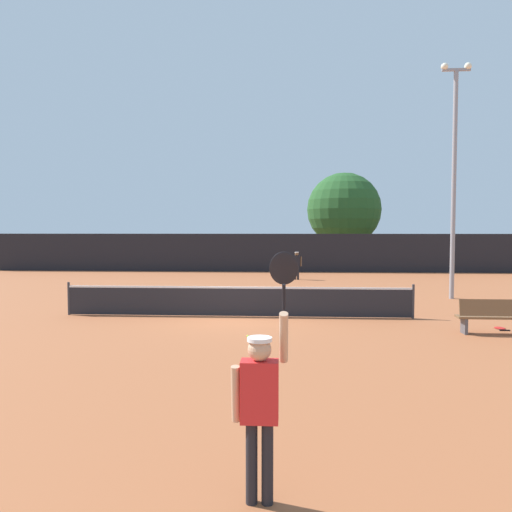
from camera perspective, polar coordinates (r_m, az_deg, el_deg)
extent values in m
plane|color=#9E5633|center=(15.94, -2.15, -6.97)|extent=(120.00, 120.00, 0.00)
cube|color=#232328|center=(15.86, -2.16, -5.28)|extent=(11.03, 0.03, 0.91)
cube|color=white|center=(15.80, -2.16, -3.65)|extent=(11.03, 0.04, 0.06)
cylinder|color=#333338|center=(17.28, -20.73, -4.59)|extent=(0.08, 0.08, 1.07)
cylinder|color=#333338|center=(16.27, 17.63, -5.00)|extent=(0.08, 0.08, 1.07)
cube|color=black|center=(32.55, 0.74, 0.38)|extent=(37.38, 0.12, 2.50)
cube|color=red|center=(5.14, 0.41, -15.29)|extent=(0.38, 0.22, 0.62)
sphere|color=tan|center=(5.03, 0.41, -10.68)|extent=(0.24, 0.24, 0.24)
cylinder|color=white|center=(5.00, 0.41, -9.55)|extent=(0.25, 0.25, 0.04)
cylinder|color=black|center=(5.42, -0.51, -22.66)|extent=(0.12, 0.12, 0.84)
cylinder|color=black|center=(5.42, 1.32, -22.70)|extent=(0.12, 0.12, 0.84)
cylinder|color=tan|center=(5.17, -2.35, -15.56)|extent=(0.09, 0.18, 0.59)
cylinder|color=tan|center=(5.08, 3.20, -9.36)|extent=(0.09, 0.33, 0.57)
cylinder|color=black|center=(5.07, 3.22, -4.75)|extent=(0.04, 0.11, 0.28)
ellipsoid|color=black|center=(5.10, 3.23, -1.43)|extent=(0.30, 0.13, 0.36)
cube|color=black|center=(27.54, 4.70, -0.56)|extent=(0.38, 0.22, 0.56)
sphere|color=brown|center=(27.51, 4.70, 0.24)|extent=(0.21, 0.21, 0.21)
cylinder|color=white|center=(27.51, 4.70, 0.43)|extent=(0.23, 0.23, 0.04)
cylinder|color=black|center=(27.58, 4.52, -1.93)|extent=(0.12, 0.12, 0.76)
cylinder|color=black|center=(27.59, 4.86, -1.93)|extent=(0.12, 0.12, 0.76)
cylinder|color=brown|center=(27.53, 4.20, -0.62)|extent=(0.09, 0.17, 0.54)
cylinder|color=brown|center=(27.54, 5.20, -0.62)|extent=(0.09, 0.15, 0.54)
sphere|color=#CCE033|center=(12.88, -0.97, -9.23)|extent=(0.07, 0.07, 0.07)
cylinder|color=black|center=(15.30, 26.71, -7.64)|extent=(0.28, 0.04, 0.04)
ellipsoid|color=red|center=(15.59, 26.24, -7.44)|extent=(0.28, 0.36, 0.04)
cube|color=brown|center=(14.65, 25.45, -6.37)|extent=(1.80, 0.40, 0.06)
cube|color=brown|center=(14.45, 25.74, -5.39)|extent=(1.80, 0.12, 0.44)
cube|color=#4C4C51|center=(14.45, 22.83, -7.35)|extent=(0.08, 0.36, 0.45)
cylinder|color=gray|center=(21.37, 21.80, 7.47)|extent=(0.18, 0.18, 9.00)
cube|color=gray|center=(22.20, 22.05, 19.25)|extent=(1.10, 0.10, 0.10)
sphere|color=#F2EDCC|center=(22.11, 20.88, 19.69)|extent=(0.28, 0.28, 0.28)
sphere|color=#F2EDCC|center=(22.38, 23.21, 19.44)|extent=(0.28, 0.28, 0.28)
cylinder|color=brown|center=(38.63, 10.05, 0.53)|extent=(0.56, 0.56, 2.19)
sphere|color=#235123|center=(38.62, 10.09, 5.28)|extent=(5.62, 5.62, 5.62)
cube|color=navy|center=(42.04, -9.05, 0.06)|extent=(2.10, 4.29, 0.90)
cube|color=#2D333D|center=(41.72, -9.14, 1.10)|extent=(1.80, 2.28, 0.64)
cylinder|color=black|center=(43.61, -9.73, -0.23)|extent=(0.22, 0.60, 0.60)
cylinder|color=black|center=(43.26, -7.54, -0.24)|extent=(0.22, 0.60, 0.60)
cylinder|color=black|center=(40.89, -10.63, -0.46)|extent=(0.22, 0.60, 0.60)
cylinder|color=black|center=(40.51, -8.30, -0.47)|extent=(0.22, 0.60, 0.60)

